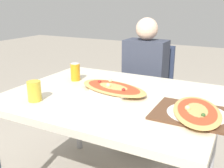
{
  "coord_description": "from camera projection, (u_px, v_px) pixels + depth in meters",
  "views": [
    {
      "loc": [
        0.69,
        -1.34,
        1.3
      ],
      "look_at": [
        -0.01,
        0.02,
        0.82
      ],
      "focal_mm": 42.0,
      "sensor_mm": 36.0,
      "label": 1
    }
  ],
  "objects": [
    {
      "name": "pizza_second",
      "position": [
        197.0,
        112.0,
        1.29
      ],
      "size": [
        0.33,
        0.46,
        0.05
      ],
      "color": "white",
      "rests_on": "dining_table"
    },
    {
      "name": "drink_glass",
      "position": [
        34.0,
        91.0,
        1.48
      ],
      "size": [
        0.08,
        0.08,
        0.12
      ],
      "color": "gold",
      "rests_on": "dining_table"
    },
    {
      "name": "serving_tray",
      "position": [
        192.0,
        114.0,
        1.31
      ],
      "size": [
        0.38,
        0.31,
        0.01
      ],
      "color": "brown",
      "rests_on": "dining_table"
    },
    {
      "name": "person_seated",
      "position": [
        144.0,
        76.0,
        2.25
      ],
      "size": [
        0.35,
        0.24,
        1.18
      ],
      "rotation": [
        0.0,
        0.0,
        3.14
      ],
      "color": "#2D2D38",
      "rests_on": "ground_plane"
    },
    {
      "name": "chair_far_seated",
      "position": [
        148.0,
        91.0,
        2.4
      ],
      "size": [
        0.4,
        0.4,
        0.93
      ],
      "rotation": [
        0.0,
        0.0,
        3.14
      ],
      "color": "#2D3851",
      "rests_on": "ground_plane"
    },
    {
      "name": "pizza_main",
      "position": [
        113.0,
        88.0,
        1.65
      ],
      "size": [
        0.53,
        0.35,
        0.06
      ],
      "color": "white",
      "rests_on": "dining_table"
    },
    {
      "name": "soda_can",
      "position": [
        75.0,
        72.0,
        1.87
      ],
      "size": [
        0.07,
        0.07,
        0.12
      ],
      "color": "orange",
      "rests_on": "dining_table"
    },
    {
      "name": "dining_table",
      "position": [
        112.0,
        105.0,
        1.62
      ],
      "size": [
        1.25,
        0.99,
        0.76
      ],
      "color": "beige",
      "rests_on": "ground_plane"
    }
  ]
}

